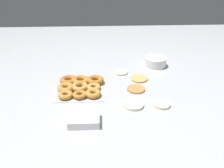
{
  "coord_description": "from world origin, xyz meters",
  "views": [
    {
      "loc": [
        1.29,
        -0.13,
        0.76
      ],
      "look_at": [
        -0.0,
        -0.07,
        0.04
      ],
      "focal_mm": 38.0,
      "sensor_mm": 36.0,
      "label": 1
    }
  ],
  "objects_px": {
    "pancake_3": "(162,105)",
    "pancake_4": "(121,72)",
    "donut_tray": "(80,86)",
    "pancake_1": "(139,79)",
    "container_stack": "(84,120)",
    "pancake_2": "(136,89)",
    "pancake_0": "(133,105)",
    "batter_bowl": "(155,62)"
  },
  "relations": [
    {
      "from": "pancake_3",
      "to": "pancake_4",
      "type": "bearing_deg",
      "value": -155.44
    },
    {
      "from": "pancake_3",
      "to": "donut_tray",
      "type": "relative_size",
      "value": 0.31
    },
    {
      "from": "pancake_1",
      "to": "container_stack",
      "type": "xyz_separation_m",
      "value": [
        0.46,
        -0.35,
        0.01
      ]
    },
    {
      "from": "pancake_2",
      "to": "container_stack",
      "type": "distance_m",
      "value": 0.44
    },
    {
      "from": "donut_tray",
      "to": "container_stack",
      "type": "bearing_deg",
      "value": 7.47
    },
    {
      "from": "pancake_0",
      "to": "donut_tray",
      "type": "distance_m",
      "value": 0.38
    },
    {
      "from": "pancake_3",
      "to": "container_stack",
      "type": "relative_size",
      "value": 0.59
    },
    {
      "from": "pancake_1",
      "to": "batter_bowl",
      "type": "bearing_deg",
      "value": 143.73
    },
    {
      "from": "batter_bowl",
      "to": "pancake_4",
      "type": "bearing_deg",
      "value": -67.78
    },
    {
      "from": "batter_bowl",
      "to": "container_stack",
      "type": "relative_size",
      "value": 1.01
    },
    {
      "from": "pancake_0",
      "to": "pancake_2",
      "type": "xyz_separation_m",
      "value": [
        -0.18,
        0.04,
        -0.0
      ]
    },
    {
      "from": "donut_tray",
      "to": "pancake_1",
      "type": "bearing_deg",
      "value": 105.52
    },
    {
      "from": "donut_tray",
      "to": "pancake_3",
      "type": "bearing_deg",
      "value": 65.67
    },
    {
      "from": "pancake_1",
      "to": "donut_tray",
      "type": "bearing_deg",
      "value": -74.48
    },
    {
      "from": "container_stack",
      "to": "pancake_2",
      "type": "bearing_deg",
      "value": 136.12
    },
    {
      "from": "pancake_0",
      "to": "donut_tray",
      "type": "xyz_separation_m",
      "value": [
        -0.21,
        -0.32,
        0.01
      ]
    },
    {
      "from": "pancake_0",
      "to": "pancake_3",
      "type": "distance_m",
      "value": 0.16
    },
    {
      "from": "pancake_0",
      "to": "pancake_1",
      "type": "xyz_separation_m",
      "value": [
        -0.32,
        0.08,
        -0.0
      ]
    },
    {
      "from": "pancake_1",
      "to": "batter_bowl",
      "type": "xyz_separation_m",
      "value": [
        -0.21,
        0.16,
        0.03
      ]
    },
    {
      "from": "pancake_0",
      "to": "batter_bowl",
      "type": "relative_size",
      "value": 0.73
    },
    {
      "from": "container_stack",
      "to": "pancake_0",
      "type": "bearing_deg",
      "value": 118.04
    },
    {
      "from": "pancake_4",
      "to": "container_stack",
      "type": "bearing_deg",
      "value": -22.61
    },
    {
      "from": "pancake_2",
      "to": "pancake_3",
      "type": "distance_m",
      "value": 0.22
    },
    {
      "from": "pancake_0",
      "to": "pancake_3",
      "type": "relative_size",
      "value": 1.26
    },
    {
      "from": "pancake_3",
      "to": "pancake_0",
      "type": "bearing_deg",
      "value": -92.72
    },
    {
      "from": "donut_tray",
      "to": "batter_bowl",
      "type": "bearing_deg",
      "value": 120.39
    },
    {
      "from": "donut_tray",
      "to": "batter_bowl",
      "type": "distance_m",
      "value": 0.64
    },
    {
      "from": "pancake_2",
      "to": "pancake_4",
      "type": "height_order",
      "value": "same"
    },
    {
      "from": "pancake_2",
      "to": "pancake_3",
      "type": "xyz_separation_m",
      "value": [
        0.18,
        0.12,
        0.0
      ]
    },
    {
      "from": "donut_tray",
      "to": "batter_bowl",
      "type": "height_order",
      "value": "batter_bowl"
    },
    {
      "from": "container_stack",
      "to": "pancake_4",
      "type": "bearing_deg",
      "value": 157.39
    },
    {
      "from": "pancake_2",
      "to": "batter_bowl",
      "type": "distance_m",
      "value": 0.4
    },
    {
      "from": "pancake_4",
      "to": "pancake_0",
      "type": "bearing_deg",
      "value": 4.73
    },
    {
      "from": "pancake_1",
      "to": "container_stack",
      "type": "height_order",
      "value": "container_stack"
    },
    {
      "from": "pancake_0",
      "to": "pancake_4",
      "type": "height_order",
      "value": "pancake_0"
    },
    {
      "from": "pancake_0",
      "to": "batter_bowl",
      "type": "bearing_deg",
      "value": 156.19
    },
    {
      "from": "container_stack",
      "to": "batter_bowl",
      "type": "bearing_deg",
      "value": 143.23
    },
    {
      "from": "pancake_3",
      "to": "donut_tray",
      "type": "distance_m",
      "value": 0.52
    },
    {
      "from": "pancake_0",
      "to": "batter_bowl",
      "type": "xyz_separation_m",
      "value": [
        -0.53,
        0.23,
        0.03
      ]
    },
    {
      "from": "pancake_3",
      "to": "batter_bowl",
      "type": "xyz_separation_m",
      "value": [
        -0.54,
        0.07,
        0.03
      ]
    },
    {
      "from": "pancake_3",
      "to": "container_stack",
      "type": "bearing_deg",
      "value": -72.46
    },
    {
      "from": "pancake_0",
      "to": "batter_bowl",
      "type": "height_order",
      "value": "batter_bowl"
    }
  ]
}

